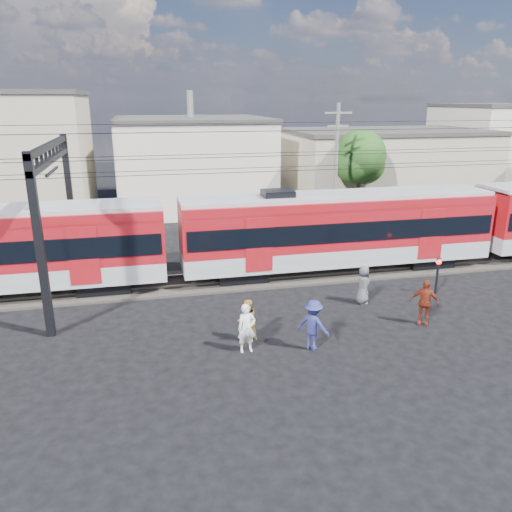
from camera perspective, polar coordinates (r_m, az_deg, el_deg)
The scene contains 17 objects.
ground at distance 18.65m, azimuth 8.20°, elevation -10.56°, with size 120.00×120.00×0.00m, color black.
track_bed at distance 25.60m, azimuth 1.87°, elevation -2.27°, with size 70.00×3.40×0.12m, color #2D2823.
rail_near at distance 24.88m, azimuth 2.31°, elevation -2.58°, with size 70.00×0.12×0.12m, color #59544C.
rail_far at distance 26.25m, azimuth 1.46°, elevation -1.48°, with size 70.00×0.12×0.12m, color #59544C.
commuter_train at distance 26.05m, azimuth 9.71°, elevation 3.22°, with size 50.30×3.08×4.17m.
catenary at distance 23.70m, azimuth -18.88°, elevation 7.88°, with size 70.00×9.30×7.52m.
building_midwest at distance 42.80m, azimuth -7.29°, elevation 10.58°, with size 12.24×12.24×7.30m.
building_mideast at distance 44.52m, azimuth 14.42°, elevation 9.80°, with size 16.32×10.20×6.30m.
building_east at distance 55.34m, azimuth 25.86°, elevation 11.08°, with size 10.20×10.20×8.30m.
utility_pole_mid at distance 32.91m, azimuth 9.11°, elevation 9.99°, with size 1.80×0.24×8.50m.
tree_near at distance 36.97m, azimuth 12.00°, elevation 10.84°, with size 3.82×3.64×6.72m.
pedestrian_a at distance 17.98m, azimuth -1.08°, elevation -8.26°, with size 0.66×0.43×1.81m, color white.
pedestrian_b at distance 18.80m, azimuth -1.02°, elevation -7.35°, with size 0.80×0.62×1.64m, color gold.
pedestrian_c at distance 18.23m, azimuth 6.54°, elevation -7.84°, with size 1.23×0.71×1.90m, color navy.
pedestrian_d at distance 21.16m, azimuth 18.69°, elevation -5.03°, with size 1.11×0.46×1.89m, color maroon.
pedestrian_e at distance 22.61m, azimuth 12.15°, elevation -3.21°, with size 0.85×0.55×1.74m, color #4D4D52.
crossing_signal at distance 24.50m, azimuth 20.06°, elevation -1.45°, with size 0.25×0.25×1.74m.
Camera 1 is at (-6.17, -15.29, 8.72)m, focal length 35.00 mm.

